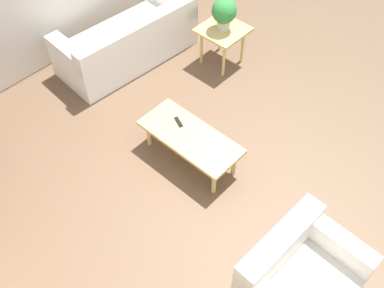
{
  "coord_description": "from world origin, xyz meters",
  "views": [
    {
      "loc": [
        -1.87,
        2.66,
        4.12
      ],
      "look_at": [
        0.18,
        0.43,
        0.55
      ],
      "focal_mm": 42.0,
      "sensor_mm": 36.0,
      "label": 1
    }
  ],
  "objects_px": {
    "sofa": "(129,42)",
    "side_table_plant": "(223,34)",
    "armchair": "(298,279)",
    "potted_plant": "(224,12)",
    "coffee_table": "(190,138)"
  },
  "relations": [
    {
      "from": "armchair",
      "to": "potted_plant",
      "type": "xyz_separation_m",
      "value": [
        2.67,
        -2.14,
        0.49
      ]
    },
    {
      "from": "armchair",
      "to": "side_table_plant",
      "type": "bearing_deg",
      "value": 53.61
    },
    {
      "from": "coffee_table",
      "to": "sofa",
      "type": "bearing_deg",
      "value": -22.23
    },
    {
      "from": "sofa",
      "to": "armchair",
      "type": "relative_size",
      "value": 1.94
    },
    {
      "from": "sofa",
      "to": "armchair",
      "type": "bearing_deg",
      "value": 74.27
    },
    {
      "from": "side_table_plant",
      "to": "potted_plant",
      "type": "distance_m",
      "value": 0.33
    },
    {
      "from": "armchair",
      "to": "side_table_plant",
      "type": "height_order",
      "value": "armchair"
    },
    {
      "from": "sofa",
      "to": "side_table_plant",
      "type": "distance_m",
      "value": 1.31
    },
    {
      "from": "armchair",
      "to": "coffee_table",
      "type": "relative_size",
      "value": 0.86
    },
    {
      "from": "sofa",
      "to": "side_table_plant",
      "type": "bearing_deg",
      "value": 133.85
    },
    {
      "from": "coffee_table",
      "to": "armchair",
      "type": "bearing_deg",
      "value": 162.95
    },
    {
      "from": "sofa",
      "to": "coffee_table",
      "type": "relative_size",
      "value": 1.68
    },
    {
      "from": "coffee_table",
      "to": "side_table_plant",
      "type": "bearing_deg",
      "value": -61.35
    },
    {
      "from": "coffee_table",
      "to": "side_table_plant",
      "type": "relative_size",
      "value": 2.01
    },
    {
      "from": "side_table_plant",
      "to": "potted_plant",
      "type": "height_order",
      "value": "potted_plant"
    }
  ]
}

